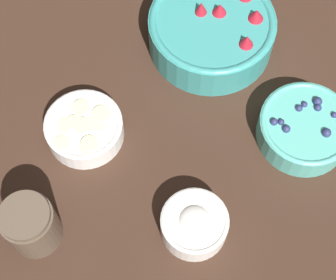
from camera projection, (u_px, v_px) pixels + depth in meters
The scene contains 6 objects.
ground_plane at pixel (170, 120), 0.98m from camera, with size 4.00×4.00×0.00m, color #382319.
bowl_strawberries at pixel (212, 29), 1.01m from camera, with size 0.23×0.23×0.09m.
bowl_blueberries at pixel (305, 128), 0.94m from camera, with size 0.16×0.16×0.06m.
bowl_bananas at pixel (84, 128), 0.94m from camera, with size 0.13×0.13×0.05m.
bowl_cream at pixel (194, 224), 0.87m from camera, with size 0.11×0.11×0.06m.
jar_chocolate at pixel (31, 225), 0.85m from camera, with size 0.08×0.08×0.10m.
Camera 1 is at (0.42, 0.17, 0.87)m, focal length 60.00 mm.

